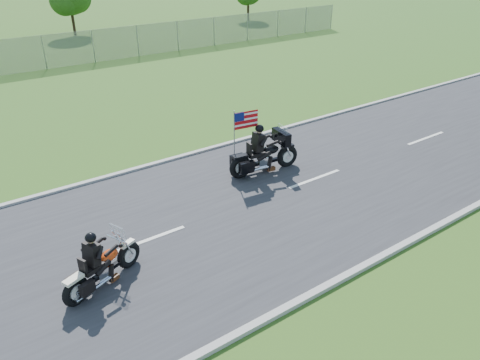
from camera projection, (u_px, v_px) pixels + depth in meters
ground at (212, 218)px, 13.24m from camera, size 420.00×420.00×0.00m
road at (212, 217)px, 13.23m from camera, size 120.00×8.00×0.04m
curb_north at (148, 166)px, 16.14m from camera, size 120.00×0.18×0.12m
curb_south at (310, 295)px, 10.30m from camera, size 120.00×0.18×0.12m
motorcycle_lead at (102, 268)px, 10.46m from camera, size 2.14×1.08×1.50m
motorcycle_follow at (264, 156)px, 15.53m from camera, size 2.61×0.95×2.18m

